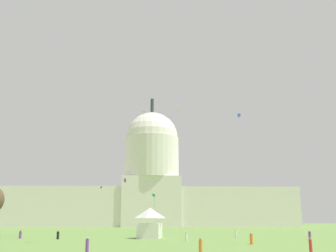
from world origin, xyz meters
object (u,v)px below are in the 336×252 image
(kite_yellow_high, at_px, (178,109))
(kite_cyan_high, at_px, (242,101))
(person_black_aisle_center, at_px, (58,235))
(kite_blue_high, at_px, (239,115))
(person_purple_front_right, at_px, (87,246))
(capitol_building, at_px, (151,187))
(person_orange_edge_west, at_px, (251,239))
(kite_black_low, at_px, (101,187))
(kite_green_low, at_px, (154,195))
(person_purple_back_left, at_px, (20,235))
(person_orange_back_right, at_px, (201,247))
(person_white_deep_crowd, at_px, (236,234))
(kite_gold_high, at_px, (143,113))
(person_purple_back_center, at_px, (310,235))
(person_red_mid_center, at_px, (311,246))
(event_tent, at_px, (150,223))
(person_white_near_tree_west, at_px, (186,237))
(kite_violet_low, at_px, (125,180))

(kite_yellow_high, relative_size, kite_cyan_high, 2.91)
(person_black_aisle_center, distance_m, kite_blue_high, 122.19)
(person_purple_front_right, bearing_deg, kite_cyan_high, -175.87)
(capitol_building, xyz_separation_m, person_purple_front_right, (-7.81, -167.52, -18.95))
(person_black_aisle_center, bearing_deg, person_orange_edge_west, -149.89)
(person_black_aisle_center, bearing_deg, kite_black_low, -30.53)
(person_black_aisle_center, xyz_separation_m, kite_green_low, (17.81, 43.13, 9.72))
(person_purple_back_left, bearing_deg, kite_cyan_high, 48.44)
(person_orange_back_right, distance_m, person_white_deep_crowd, 40.90)
(person_purple_front_right, xyz_separation_m, kite_blue_high, (46.28, 129.59, 48.15))
(person_black_aisle_center, height_order, kite_gold_high, kite_gold_high)
(person_orange_edge_west, xyz_separation_m, kite_green_low, (-13.18, 60.49, 9.67))
(capitol_building, relative_size, person_orange_back_right, 89.91)
(person_black_aisle_center, height_order, person_white_deep_crowd, person_black_aisle_center)
(person_black_aisle_center, relative_size, kite_cyan_high, 1.73)
(person_orange_edge_west, height_order, person_purple_back_center, person_orange_edge_west)
(person_purple_back_center, xyz_separation_m, person_white_deep_crowd, (-11.49, 8.40, -0.03))
(person_black_aisle_center, xyz_separation_m, kite_yellow_high, (25.64, 50.84, 38.03))
(capitol_building, bearing_deg, person_red_mid_center, -84.84)
(event_tent, bearing_deg, kite_gold_high, 100.67)
(person_orange_edge_west, height_order, person_purple_back_left, person_orange_edge_west)
(kite_cyan_high, bearing_deg, person_purple_back_center, -110.01)
(person_orange_back_right, bearing_deg, person_red_mid_center, -177.36)
(person_white_deep_crowd, relative_size, kite_yellow_high, 0.57)
(person_orange_back_right, distance_m, kite_yellow_high, 92.95)
(kite_blue_high, bearing_deg, person_red_mid_center, -104.73)
(person_white_near_tree_west, xyz_separation_m, kite_blue_high, (33.70, 105.34, 48.23))
(event_tent, height_order, person_purple_back_center, event_tent)
(person_purple_back_center, bearing_deg, kite_violet_low, -124.43)
(kite_yellow_high, height_order, kite_green_low, kite_yellow_high)
(person_red_mid_center, relative_size, person_orange_back_right, 1.01)
(kite_cyan_high, bearing_deg, kite_green_low, -148.91)
(kite_black_low, height_order, kite_cyan_high, kite_cyan_high)
(event_tent, bearing_deg, kite_cyan_high, 72.24)
(person_red_mid_center, relative_size, person_black_aisle_center, 1.04)
(kite_yellow_high, bearing_deg, person_black_aisle_center, 18.81)
(person_purple_front_right, bearing_deg, capitol_building, -157.26)
(person_orange_edge_west, distance_m, kite_yellow_high, 78.24)
(person_orange_edge_west, relative_size, kite_black_low, 1.96)
(person_white_deep_crowd, relative_size, kite_black_low, 1.77)
(kite_yellow_high, xyz_separation_m, kite_blue_high, (30.56, 46.36, 10.18))
(person_purple_back_left, distance_m, person_purple_front_right, 39.77)
(person_red_mid_center, relative_size, kite_blue_high, 0.61)
(person_orange_back_right, height_order, kite_black_low, kite_black_low)
(person_red_mid_center, xyz_separation_m, kite_black_low, (-33.13, 100.29, 13.61))
(person_orange_edge_west, distance_m, person_white_deep_crowd, 22.72)
(kite_yellow_high, xyz_separation_m, kite_green_low, (-7.83, -7.70, -28.31))
(person_white_deep_crowd, bearing_deg, capitol_building, 95.96)
(kite_green_low, bearing_deg, person_purple_back_center, -99.60)
(kite_cyan_high, bearing_deg, event_tent, -130.13)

